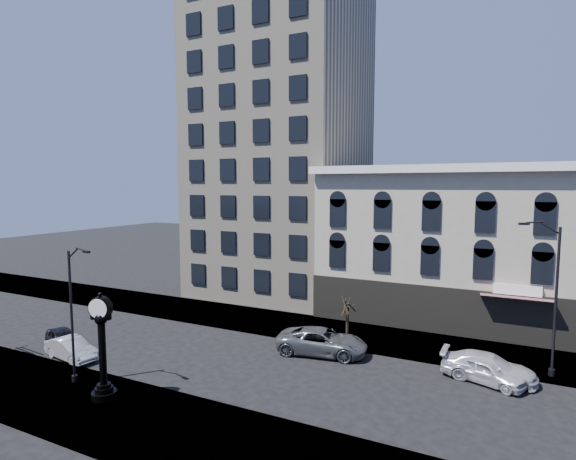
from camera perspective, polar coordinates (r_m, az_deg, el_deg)
The scene contains 14 objects.
ground at distance 29.58m, azimuth -7.20°, elevation -16.15°, with size 160.00×160.00×0.00m, color black.
sidewalk_far at distance 36.11m, azimuth -0.05°, elevation -11.93°, with size 160.00×6.00×0.12m, color gray.
sidewalk_near at distance 23.91m, azimuth -18.62°, elevation -21.79°, with size 160.00×6.00×0.12m, color gray.
cream_tower at distance 47.63m, azimuth -0.90°, elevation 15.75°, with size 15.90×15.40×42.50m.
victorian_row at distance 39.22m, azimuth 21.27°, elevation -2.01°, with size 22.60×11.19×12.50m.
street_clock at distance 25.41m, azimuth -22.50°, elevation -13.97°, with size 1.25×1.25×5.52m.
street_lamp_near at distance 26.75m, azimuth -25.43°, elevation -5.65°, with size 1.99×0.63×7.76m.
street_lamp_far at distance 29.03m, azimuth 29.91°, elevation -3.03°, with size 2.27×0.95×9.06m.
bare_tree_far at distance 32.62m, azimuth 7.58°, elevation -8.80°, with size 2.12×2.12×3.63m.
car_near_a at distance 34.44m, azimuth -26.67°, elevation -12.31°, with size 1.64×4.09×1.39m, color black.
car_near_b at distance 32.46m, azimuth -25.80°, elevation -13.42°, with size 1.41×4.05×1.34m, color silver.
car_far_a at distance 30.29m, azimuth 4.36°, elevation -13.93°, with size 2.71×5.89×1.64m, color #595B60.
car_far_b at distance 28.87m, azimuth 24.09°, elevation -15.60°, with size 2.07×5.08×1.47m, color silver.
car_far_c at distance 28.39m, azimuth 23.98°, elevation -16.06°, with size 1.63×4.06×1.38m, color silver.
Camera 1 is at (15.21, -22.88, 10.96)m, focal length 28.00 mm.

